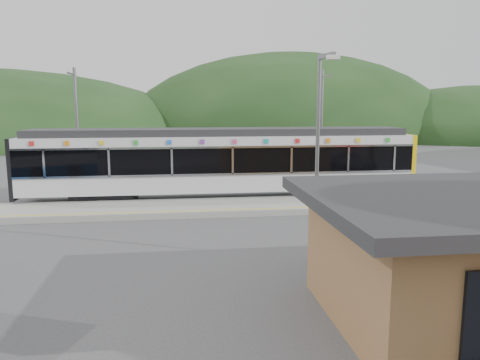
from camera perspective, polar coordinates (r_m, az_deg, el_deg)
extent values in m
plane|color=#4C4C4F|center=(19.18, -2.95, -5.88)|extent=(120.00, 120.00, 0.00)
ellipsoid|color=#1E3D19|center=(74.71, 6.01, 5.24)|extent=(52.00, 39.00, 26.00)
cube|color=#9E9E99|center=(22.34, -3.64, -3.34)|extent=(26.00, 3.20, 0.30)
cube|color=yellow|center=(21.04, -3.40, -3.68)|extent=(26.00, 0.10, 0.01)
cube|color=black|center=(25.20, -16.15, -1.91)|extent=(3.20, 2.20, 0.56)
cube|color=black|center=(26.22, 10.75, -1.29)|extent=(3.20, 2.20, 0.56)
cube|color=silver|center=(24.88, -2.44, 0.04)|extent=(20.00, 2.90, 0.92)
cube|color=black|center=(24.72, -2.46, 2.75)|extent=(20.00, 2.96, 1.45)
cube|color=silver|center=(23.32, -2.12, 0.70)|extent=(20.00, 0.05, 0.10)
cube|color=silver|center=(23.16, -2.14, 4.00)|extent=(20.00, 0.05, 0.10)
cube|color=silver|center=(24.63, -2.47, 4.95)|extent=(20.00, 2.90, 0.45)
cube|color=#2D2D30|center=(24.60, -2.48, 5.89)|extent=(19.40, 2.50, 0.36)
cube|color=yellow|center=(27.55, 19.02, 2.23)|extent=(0.24, 2.92, 3.00)
cube|color=black|center=(25.90, -25.31, 1.45)|extent=(0.20, 2.92, 3.00)
cube|color=silver|center=(23.98, -22.80, 1.85)|extent=(0.10, 0.05, 1.35)
cube|color=silver|center=(23.37, -15.68, 2.05)|extent=(0.10, 0.05, 1.35)
cube|color=silver|center=(23.13, -8.31, 2.23)|extent=(0.10, 0.05, 1.35)
cube|color=silver|center=(23.29, -0.90, 2.37)|extent=(0.10, 0.05, 1.35)
cube|color=silver|center=(23.82, 6.29, 2.46)|extent=(0.10, 0.05, 1.35)
cube|color=silver|center=(24.70, 13.07, 2.52)|extent=(0.10, 0.05, 1.35)
cube|color=silver|center=(25.69, 18.31, 2.54)|extent=(0.10, 0.05, 1.35)
cube|color=red|center=(24.04, -24.08, 4.08)|extent=(0.22, 0.04, 0.22)
cube|color=orange|center=(23.63, -20.36, 4.23)|extent=(0.22, 0.04, 0.22)
cube|color=yellow|center=(23.33, -16.51, 4.36)|extent=(0.22, 0.04, 0.22)
cube|color=green|center=(23.14, -12.59, 4.48)|extent=(0.22, 0.04, 0.22)
cube|color=blue|center=(23.05, -8.61, 4.58)|extent=(0.22, 0.04, 0.22)
cube|color=purple|center=(23.08, -4.62, 4.66)|extent=(0.22, 0.04, 0.22)
cube|color=#E54C8C|center=(23.21, -0.66, 4.71)|extent=(0.22, 0.04, 0.22)
cube|color=#19A5A5|center=(23.46, 3.23, 4.75)|extent=(0.22, 0.04, 0.22)
cube|color=red|center=(23.81, 7.03, 4.76)|extent=(0.22, 0.04, 0.22)
cube|color=orange|center=(24.26, 10.70, 4.75)|extent=(0.22, 0.04, 0.22)
cube|color=yellow|center=(24.81, 14.23, 4.72)|extent=(0.22, 0.04, 0.22)
cube|color=green|center=(25.44, 17.59, 4.68)|extent=(0.22, 0.04, 0.22)
cylinder|color=slate|center=(27.67, -19.19, 5.58)|extent=(0.18, 0.18, 7.00)
cube|color=slate|center=(26.90, -19.89, 12.08)|extent=(0.08, 1.80, 0.08)
cylinder|color=slate|center=(28.40, 9.84, 6.03)|extent=(0.18, 0.18, 7.00)
cube|color=slate|center=(27.65, 10.52, 12.36)|extent=(0.08, 1.80, 0.08)
cylinder|color=slate|center=(14.75, 9.38, 2.31)|extent=(0.12, 0.12, 6.48)
cube|color=slate|center=(14.25, 10.30, 14.68)|extent=(0.22, 1.09, 0.12)
cube|color=silver|center=(13.79, 10.92, 14.50)|extent=(0.37, 0.21, 0.12)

